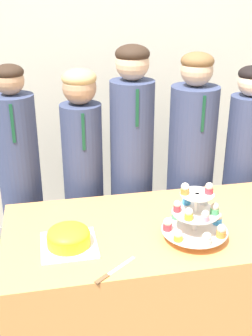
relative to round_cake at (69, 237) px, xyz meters
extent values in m
cube|color=beige|center=(0.55, 1.54, 0.55)|extent=(9.00, 0.06, 2.70)
cube|color=#EF9951|center=(0.55, 0.09, -0.43)|extent=(1.74, 0.78, 0.75)
cube|color=white|center=(0.00, 0.00, -0.04)|extent=(0.26, 0.26, 0.01)
cylinder|color=yellow|center=(0.00, 0.00, -0.01)|extent=(0.21, 0.21, 0.06)
ellipsoid|color=yellow|center=(0.00, 0.00, 0.02)|extent=(0.20, 0.20, 0.07)
cube|color=silver|center=(0.21, -0.21, -0.05)|extent=(0.15, 0.12, 0.00)
cube|color=brown|center=(0.12, -0.28, -0.05)|extent=(0.07, 0.06, 0.01)
cylinder|color=silver|center=(0.61, -0.05, 0.07)|extent=(0.02, 0.02, 0.25)
cylinder|color=silver|center=(0.61, -0.05, 0.00)|extent=(0.32, 0.32, 0.01)
cylinder|color=silver|center=(0.61, -0.05, 0.10)|extent=(0.23, 0.23, 0.01)
cylinder|color=silver|center=(0.61, -0.05, 0.19)|extent=(0.16, 0.16, 0.01)
cylinder|color=#E5333D|center=(0.48, -0.03, 0.02)|extent=(0.04, 0.04, 0.03)
sphere|color=#F4E5C6|center=(0.48, -0.03, 0.04)|extent=(0.04, 0.04, 0.04)
cylinder|color=yellow|center=(0.50, -0.13, 0.01)|extent=(0.04, 0.04, 0.02)
sphere|color=silver|center=(0.50, -0.13, 0.04)|extent=(0.04, 0.04, 0.04)
cylinder|color=white|center=(0.62, -0.19, 0.01)|extent=(0.05, 0.05, 0.03)
sphere|color=white|center=(0.62, -0.19, 0.04)|extent=(0.04, 0.04, 0.04)
cylinder|color=orange|center=(0.71, -0.14, 0.02)|extent=(0.05, 0.05, 0.03)
sphere|color=beige|center=(0.71, -0.14, 0.04)|extent=(0.04, 0.04, 0.04)
cylinder|color=#3893DB|center=(0.74, -0.03, 0.02)|extent=(0.05, 0.05, 0.03)
sphere|color=beige|center=(0.74, -0.03, 0.04)|extent=(0.04, 0.04, 0.04)
cylinder|color=#4CB766|center=(0.66, 0.07, 0.02)|extent=(0.04, 0.04, 0.03)
sphere|color=beige|center=(0.66, 0.07, 0.04)|extent=(0.04, 0.04, 0.04)
cylinder|color=#4CB766|center=(0.55, 0.07, 0.01)|extent=(0.04, 0.04, 0.02)
sphere|color=silver|center=(0.55, 0.07, 0.04)|extent=(0.04, 0.04, 0.04)
cylinder|color=white|center=(0.67, 0.01, 0.11)|extent=(0.04, 0.04, 0.03)
sphere|color=white|center=(0.67, 0.01, 0.14)|extent=(0.03, 0.03, 0.03)
cylinder|color=#3893DB|center=(0.59, 0.03, 0.11)|extent=(0.04, 0.04, 0.03)
sphere|color=#F4E5C6|center=(0.59, 0.03, 0.14)|extent=(0.04, 0.04, 0.04)
cylinder|color=#E5333D|center=(0.52, -0.03, 0.11)|extent=(0.04, 0.04, 0.03)
sphere|color=#F4E5C6|center=(0.52, -0.03, 0.14)|extent=(0.03, 0.03, 0.03)
cylinder|color=yellow|center=(0.54, -0.12, 0.11)|extent=(0.04, 0.04, 0.03)
sphere|color=white|center=(0.54, -0.12, 0.14)|extent=(0.04, 0.04, 0.04)
cylinder|color=pink|center=(0.62, -0.14, 0.11)|extent=(0.04, 0.04, 0.03)
sphere|color=white|center=(0.62, -0.14, 0.14)|extent=(0.04, 0.04, 0.04)
cylinder|color=#4CB766|center=(0.69, -0.09, 0.11)|extent=(0.04, 0.04, 0.03)
sphere|color=beige|center=(0.69, -0.09, 0.14)|extent=(0.04, 0.04, 0.04)
cylinder|color=orange|center=(0.55, -0.05, 0.21)|extent=(0.04, 0.04, 0.03)
sphere|color=#F4E5C6|center=(0.55, -0.05, 0.23)|extent=(0.04, 0.04, 0.04)
cylinder|color=#E5333D|center=(0.66, -0.06, 0.21)|extent=(0.04, 0.04, 0.03)
sphere|color=beige|center=(0.66, -0.06, 0.23)|extent=(0.04, 0.04, 0.04)
cylinder|color=#384266|center=(-0.24, 0.71, -0.14)|extent=(0.25, 0.25, 1.33)
sphere|color=tan|center=(-0.24, 0.71, 0.61)|extent=(0.16, 0.16, 0.16)
ellipsoid|color=#332319|center=(-0.24, 0.71, 0.65)|extent=(0.17, 0.17, 0.09)
cube|color=#14472D|center=(-0.24, 0.58, 0.39)|extent=(0.02, 0.01, 0.22)
cylinder|color=#384266|center=(0.14, 0.71, -0.18)|extent=(0.25, 0.25, 1.25)
sphere|color=tan|center=(0.14, 0.71, 0.55)|extent=(0.20, 0.20, 0.20)
ellipsoid|color=tan|center=(0.14, 0.71, 0.60)|extent=(0.20, 0.20, 0.11)
cube|color=#14472D|center=(0.14, 0.58, 0.32)|extent=(0.02, 0.01, 0.22)
cylinder|color=#384266|center=(0.46, 0.71, -0.11)|extent=(0.27, 0.27, 1.38)
sphere|color=#D6AD89|center=(0.46, 0.71, 0.68)|extent=(0.20, 0.20, 0.20)
ellipsoid|color=#332319|center=(0.46, 0.71, 0.73)|extent=(0.20, 0.20, 0.11)
cube|color=#14472D|center=(0.46, 0.57, 0.45)|extent=(0.02, 0.01, 0.22)
cylinder|color=#384266|center=(0.86, 0.71, -0.14)|extent=(0.30, 0.30, 1.33)
sphere|color=#D6AD89|center=(0.86, 0.71, 0.62)|extent=(0.20, 0.20, 0.20)
ellipsoid|color=brown|center=(0.86, 0.71, 0.68)|extent=(0.20, 0.20, 0.11)
cube|color=#14472D|center=(0.86, 0.55, 0.39)|extent=(0.02, 0.01, 0.22)
cylinder|color=#384266|center=(1.23, 0.71, -0.18)|extent=(0.25, 0.25, 1.25)
sphere|color=beige|center=(1.23, 0.71, 0.54)|extent=(0.18, 0.18, 0.18)
camera|label=1|loc=(-0.07, -1.71, 1.09)|focal=45.00mm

